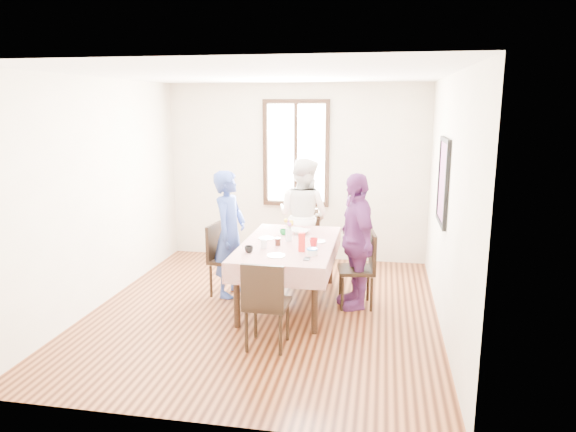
{
  "coord_description": "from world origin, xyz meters",
  "views": [
    {
      "loc": [
        1.32,
        -5.64,
        2.39
      ],
      "look_at": [
        0.24,
        0.26,
        1.1
      ],
      "focal_mm": 32.58,
      "sensor_mm": 36.0,
      "label": 1
    }
  ],
  "objects_px": {
    "chair_left": "(228,260)",
    "person_far": "(304,217)",
    "person_right": "(355,241)",
    "person_left": "(229,234)",
    "chair_right": "(356,270)",
    "chair_near": "(267,303)",
    "chair_far": "(304,242)",
    "dining_table": "(289,273)"
  },
  "relations": [
    {
      "from": "person_far",
      "to": "person_right",
      "type": "height_order",
      "value": "person_far"
    },
    {
      "from": "chair_right",
      "to": "chair_far",
      "type": "relative_size",
      "value": 1.0
    },
    {
      "from": "chair_left",
      "to": "chair_right",
      "type": "height_order",
      "value": "same"
    },
    {
      "from": "dining_table",
      "to": "chair_left",
      "type": "relative_size",
      "value": 1.9
    },
    {
      "from": "dining_table",
      "to": "person_far",
      "type": "height_order",
      "value": "person_far"
    },
    {
      "from": "dining_table",
      "to": "chair_left",
      "type": "bearing_deg",
      "value": 168.62
    },
    {
      "from": "person_far",
      "to": "person_right",
      "type": "xyz_separation_m",
      "value": [
        0.79,
        -1.12,
        -0.02
      ]
    },
    {
      "from": "dining_table",
      "to": "person_right",
      "type": "bearing_deg",
      "value": 3.94
    },
    {
      "from": "chair_near",
      "to": "person_right",
      "type": "relative_size",
      "value": 0.56
    },
    {
      "from": "chair_far",
      "to": "person_right",
      "type": "bearing_deg",
      "value": 123.88
    },
    {
      "from": "person_left",
      "to": "chair_far",
      "type": "bearing_deg",
      "value": -30.05
    },
    {
      "from": "chair_right",
      "to": "chair_far",
      "type": "bearing_deg",
      "value": 27.0
    },
    {
      "from": "chair_far",
      "to": "person_right",
      "type": "height_order",
      "value": "person_right"
    },
    {
      "from": "dining_table",
      "to": "person_far",
      "type": "xyz_separation_m",
      "value": [
        0.0,
        1.17,
        0.45
      ]
    },
    {
      "from": "chair_far",
      "to": "person_left",
      "type": "relative_size",
      "value": 0.57
    },
    {
      "from": "person_left",
      "to": "person_far",
      "type": "bearing_deg",
      "value": -30.64
    },
    {
      "from": "chair_left",
      "to": "person_far",
      "type": "relative_size",
      "value": 0.55
    },
    {
      "from": "dining_table",
      "to": "chair_near",
      "type": "height_order",
      "value": "chair_near"
    },
    {
      "from": "chair_left",
      "to": "person_far",
      "type": "distance_m",
      "value": 1.34
    },
    {
      "from": "dining_table",
      "to": "chair_left",
      "type": "xyz_separation_m",
      "value": [
        -0.81,
        0.16,
        0.08
      ]
    },
    {
      "from": "dining_table",
      "to": "person_right",
      "type": "xyz_separation_m",
      "value": [
        0.79,
        0.05,
        0.43
      ]
    },
    {
      "from": "person_left",
      "to": "person_far",
      "type": "height_order",
      "value": "person_far"
    },
    {
      "from": "chair_right",
      "to": "chair_near",
      "type": "distance_m",
      "value": 1.48
    },
    {
      "from": "chair_far",
      "to": "chair_near",
      "type": "relative_size",
      "value": 1.0
    },
    {
      "from": "chair_left",
      "to": "person_right",
      "type": "xyz_separation_m",
      "value": [
        1.59,
        -0.11,
        0.35
      ]
    },
    {
      "from": "chair_near",
      "to": "person_right",
      "type": "xyz_separation_m",
      "value": [
        0.79,
        1.25,
        0.35
      ]
    },
    {
      "from": "chair_far",
      "to": "chair_near",
      "type": "xyz_separation_m",
      "value": [
        0.0,
        -2.38,
        0.0
      ]
    },
    {
      "from": "chair_left",
      "to": "person_right",
      "type": "distance_m",
      "value": 1.64
    },
    {
      "from": "chair_right",
      "to": "person_far",
      "type": "xyz_separation_m",
      "value": [
        -0.81,
        1.12,
        0.37
      ]
    },
    {
      "from": "chair_near",
      "to": "chair_left",
      "type": "bearing_deg",
      "value": 122.03
    },
    {
      "from": "person_left",
      "to": "chair_right",
      "type": "bearing_deg",
      "value": -86.57
    },
    {
      "from": "chair_left",
      "to": "person_far",
      "type": "xyz_separation_m",
      "value": [
        0.81,
        1.01,
        0.37
      ]
    },
    {
      "from": "chair_near",
      "to": "person_far",
      "type": "height_order",
      "value": "person_far"
    },
    {
      "from": "chair_near",
      "to": "person_left",
      "type": "distance_m",
      "value": 1.6
    },
    {
      "from": "person_left",
      "to": "person_right",
      "type": "bearing_deg",
      "value": -86.62
    },
    {
      "from": "chair_near",
      "to": "person_far",
      "type": "xyz_separation_m",
      "value": [
        0.0,
        2.36,
        0.37
      ]
    },
    {
      "from": "chair_near",
      "to": "person_right",
      "type": "distance_m",
      "value": 1.51
    },
    {
      "from": "dining_table",
      "to": "person_left",
      "type": "height_order",
      "value": "person_left"
    },
    {
      "from": "chair_right",
      "to": "chair_left",
      "type": "bearing_deg",
      "value": 77.79
    },
    {
      "from": "dining_table",
      "to": "chair_far",
      "type": "bearing_deg",
      "value": 90.0
    },
    {
      "from": "dining_table",
      "to": "chair_far",
      "type": "height_order",
      "value": "chair_far"
    },
    {
      "from": "dining_table",
      "to": "chair_far",
      "type": "relative_size",
      "value": 1.9
    }
  ]
}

